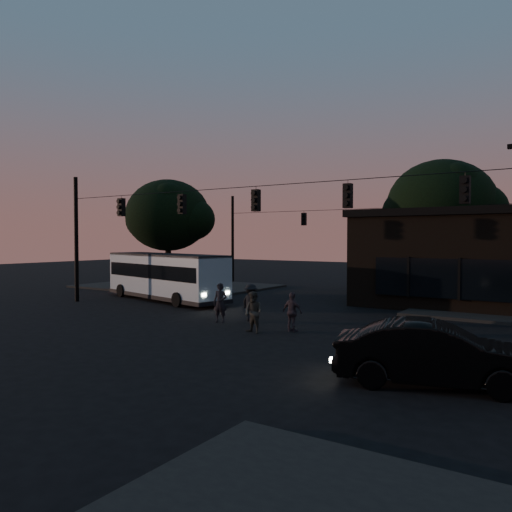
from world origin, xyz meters
The scene contains 13 objects.
ground centered at (0.00, 0.00, 0.00)m, with size 120.00×120.00×0.00m, color black.
sidewalk_far_left centered at (-14.00, 14.00, 0.07)m, with size 14.00×10.00×0.15m, color black.
building centered at (9.00, 15.97, 2.71)m, with size 15.40×10.41×5.40m.
tree_behind centered at (4.00, 22.00, 6.19)m, with size 7.60×7.60×9.43m.
tree_left centered at (-14.00, 13.00, 5.57)m, with size 6.40×6.40×8.30m.
signal_rig_near centered at (0.00, 4.00, 4.45)m, with size 26.24×0.30×7.50m.
signal_rig_far centered at (0.00, 20.00, 4.20)m, with size 26.24×0.30×7.50m.
bus centered at (-8.85, 7.29, 1.61)m, with size 10.45×4.76×2.86m.
car centered at (9.49, -2.01, 0.83)m, with size 1.77×5.06×1.67m, color black.
pedestrian_a centered at (-1.12, 2.75, 0.89)m, with size 0.65×0.43×1.78m, color black.
pedestrian_b centered at (1.56, 1.45, 0.84)m, with size 0.81×0.63×1.68m, color #2E2F2A.
pedestrian_c centered at (2.73, 2.55, 0.81)m, with size 0.95×0.40×1.63m, color #392E37.
pedestrian_d centered at (-0.12, 3.74, 0.86)m, with size 1.12×0.64×1.73m, color black.
Camera 1 is at (12.62, -15.13, 3.80)m, focal length 35.00 mm.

